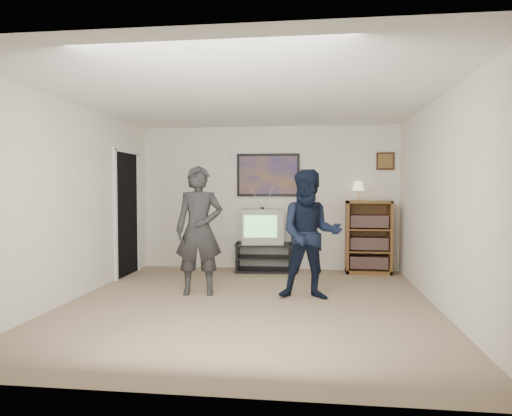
% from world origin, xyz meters
% --- Properties ---
extents(room_shell, '(4.51, 5.00, 2.51)m').
position_xyz_m(room_shell, '(0.00, 0.35, 1.25)').
color(room_shell, '#8D715A').
rests_on(room_shell, ground).
extents(media_stand, '(1.00, 0.61, 0.48)m').
position_xyz_m(media_stand, '(-0.05, 2.23, 0.24)').
color(media_stand, black).
rests_on(media_stand, room_shell).
extents(crt_television, '(0.76, 0.67, 0.59)m').
position_xyz_m(crt_television, '(-0.07, 2.23, 0.77)').
color(crt_television, '#9B9B96').
rests_on(crt_television, media_stand).
extents(bookshelf, '(0.74, 0.42, 1.21)m').
position_xyz_m(bookshelf, '(1.70, 2.28, 0.61)').
color(bookshelf, brown).
rests_on(bookshelf, room_shell).
extents(table_lamp, '(0.21, 0.21, 0.33)m').
position_xyz_m(table_lamp, '(1.54, 2.31, 1.37)').
color(table_lamp, beige).
rests_on(table_lamp, bookshelf).
extents(person_tall, '(0.68, 0.50, 1.72)m').
position_xyz_m(person_tall, '(-0.73, 0.44, 0.86)').
color(person_tall, '#242426').
rests_on(person_tall, room_shell).
extents(person_short, '(0.82, 0.64, 1.66)m').
position_xyz_m(person_short, '(0.74, 0.36, 0.83)').
color(person_short, black).
rests_on(person_short, room_shell).
extents(controller_left, '(0.05, 0.13, 0.04)m').
position_xyz_m(controller_left, '(-0.72, 0.63, 1.19)').
color(controller_left, white).
rests_on(controller_left, person_tall).
extents(controller_right, '(0.05, 0.12, 0.03)m').
position_xyz_m(controller_right, '(0.76, 0.55, 1.07)').
color(controller_right, white).
rests_on(controller_right, person_short).
extents(poster, '(1.10, 0.03, 0.75)m').
position_xyz_m(poster, '(0.00, 2.48, 1.65)').
color(poster, black).
rests_on(poster, room_shell).
extents(air_vent, '(0.28, 0.02, 0.14)m').
position_xyz_m(air_vent, '(-0.55, 2.48, 1.95)').
color(air_vent, white).
rests_on(air_vent, room_shell).
extents(small_picture, '(0.30, 0.03, 0.30)m').
position_xyz_m(small_picture, '(2.00, 2.48, 1.88)').
color(small_picture, black).
rests_on(small_picture, room_shell).
extents(doorway, '(0.03, 0.85, 2.00)m').
position_xyz_m(doorway, '(-2.23, 1.60, 1.00)').
color(doorway, black).
rests_on(doorway, room_shell).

